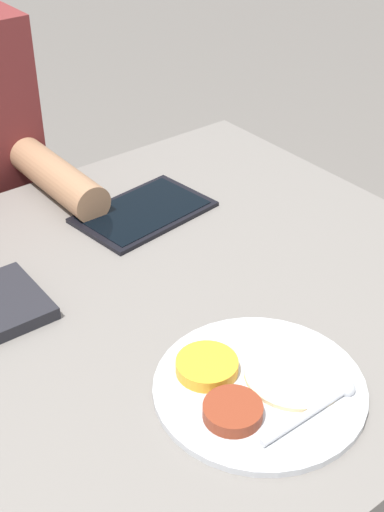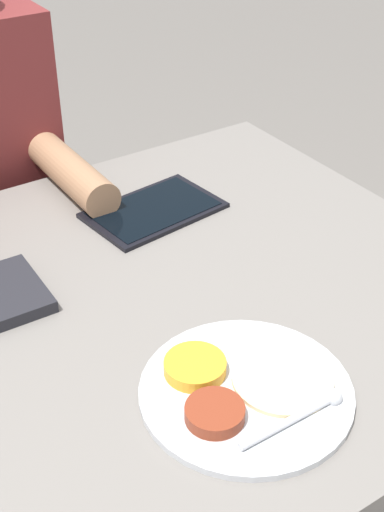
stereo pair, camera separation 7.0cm
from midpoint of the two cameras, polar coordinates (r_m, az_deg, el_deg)
dining_table at (r=1.31m, az=-7.53°, el=-17.59°), size 1.21×0.90×0.72m
thali_tray at (r=0.93m, az=2.97°, el=-10.45°), size 0.28×0.28×0.03m
tablet_device at (r=1.29m, az=-5.44°, el=3.50°), size 0.25×0.18×0.01m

